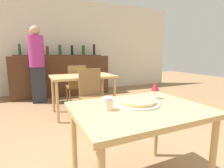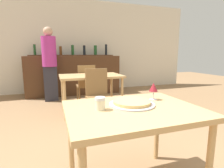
{
  "view_description": "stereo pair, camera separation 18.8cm",
  "coord_description": "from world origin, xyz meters",
  "px_view_note": "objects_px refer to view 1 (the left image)",
  "views": [
    {
      "loc": [
        -0.76,
        -1.14,
        1.16
      ],
      "look_at": [
        0.01,
        0.55,
        0.84
      ],
      "focal_mm": 28.0,
      "sensor_mm": 36.0,
      "label": 1
    },
    {
      "loc": [
        -0.59,
        -1.21,
        1.16
      ],
      "look_at": [
        0.01,
        0.55,
        0.84
      ],
      "focal_mm": 28.0,
      "sensor_mm": 36.0,
      "label": 2
    }
  ],
  "objects_px": {
    "wine_glass": "(155,87)",
    "chair_far_side_front": "(92,93)",
    "cheese_shaker": "(108,104)",
    "chair_far_side_back": "(77,83)",
    "person_standing": "(37,62)",
    "pizza_tray": "(137,102)"
  },
  "relations": [
    {
      "from": "chair_far_side_front",
      "to": "person_standing",
      "type": "xyz_separation_m",
      "value": [
        -0.76,
        1.75,
        0.46
      ]
    },
    {
      "from": "pizza_tray",
      "to": "person_standing",
      "type": "distance_m",
      "value": 3.34
    },
    {
      "from": "cheese_shaker",
      "to": "wine_glass",
      "type": "height_order",
      "value": "wine_glass"
    },
    {
      "from": "cheese_shaker",
      "to": "chair_far_side_front",
      "type": "bearing_deg",
      "value": 76.41
    },
    {
      "from": "chair_far_side_front",
      "to": "person_standing",
      "type": "height_order",
      "value": "person_standing"
    },
    {
      "from": "cheese_shaker",
      "to": "wine_glass",
      "type": "distance_m",
      "value": 0.56
    },
    {
      "from": "person_standing",
      "to": "chair_far_side_front",
      "type": "bearing_deg",
      "value": -66.6
    },
    {
      "from": "chair_far_side_back",
      "to": "pizza_tray",
      "type": "xyz_separation_m",
      "value": [
        -0.09,
        -2.59,
        0.23
      ]
    },
    {
      "from": "cheese_shaker",
      "to": "wine_glass",
      "type": "relative_size",
      "value": 0.62
    },
    {
      "from": "wine_glass",
      "to": "cheese_shaker",
      "type": "bearing_deg",
      "value": -166.29
    },
    {
      "from": "cheese_shaker",
      "to": "person_standing",
      "type": "bearing_deg",
      "value": 96.64
    },
    {
      "from": "chair_far_side_front",
      "to": "pizza_tray",
      "type": "relative_size",
      "value": 2.4
    },
    {
      "from": "chair_far_side_back",
      "to": "wine_glass",
      "type": "relative_size",
      "value": 5.76
    },
    {
      "from": "pizza_tray",
      "to": "cheese_shaker",
      "type": "distance_m",
      "value": 0.29
    },
    {
      "from": "chair_far_side_front",
      "to": "chair_far_side_back",
      "type": "height_order",
      "value": "same"
    },
    {
      "from": "wine_glass",
      "to": "chair_far_side_front",
      "type": "bearing_deg",
      "value": 96.87
    },
    {
      "from": "cheese_shaker",
      "to": "wine_glass",
      "type": "xyz_separation_m",
      "value": [
        0.54,
        0.13,
        0.06
      ]
    },
    {
      "from": "pizza_tray",
      "to": "wine_glass",
      "type": "xyz_separation_m",
      "value": [
        0.26,
        0.09,
        0.1
      ]
    },
    {
      "from": "chair_far_side_front",
      "to": "pizza_tray",
      "type": "distance_m",
      "value": 1.53
    },
    {
      "from": "chair_far_side_back",
      "to": "person_standing",
      "type": "height_order",
      "value": "person_standing"
    },
    {
      "from": "chair_far_side_back",
      "to": "cheese_shaker",
      "type": "xyz_separation_m",
      "value": [
        -0.37,
        -2.63,
        0.27
      ]
    },
    {
      "from": "chair_far_side_back",
      "to": "pizza_tray",
      "type": "height_order",
      "value": "chair_far_side_back"
    }
  ]
}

